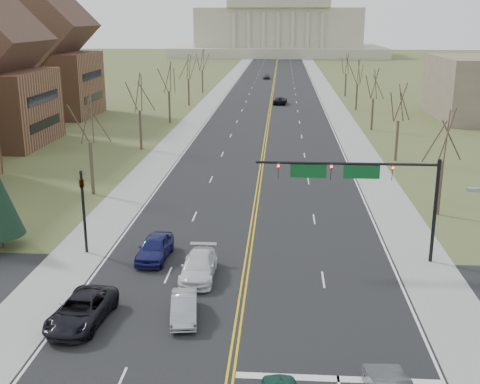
# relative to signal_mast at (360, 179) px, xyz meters

# --- Properties ---
(ground) EXTENTS (600.00, 600.00, 0.00)m
(ground) POSITION_rel_signal_mast_xyz_m (-7.45, -13.50, -5.76)
(ground) COLOR brown
(ground) RESTS_ON ground
(road) EXTENTS (20.00, 380.00, 0.01)m
(road) POSITION_rel_signal_mast_xyz_m (-7.45, 96.50, -5.76)
(road) COLOR black
(road) RESTS_ON ground
(cross_road) EXTENTS (120.00, 14.00, 0.01)m
(cross_road) POSITION_rel_signal_mast_xyz_m (-7.45, -7.50, -5.76)
(cross_road) COLOR black
(cross_road) RESTS_ON ground
(sidewalk_left) EXTENTS (4.00, 380.00, 0.03)m
(sidewalk_left) POSITION_rel_signal_mast_xyz_m (-19.45, 96.50, -5.75)
(sidewalk_left) COLOR gray
(sidewalk_left) RESTS_ON ground
(sidewalk_right) EXTENTS (4.00, 380.00, 0.03)m
(sidewalk_right) POSITION_rel_signal_mast_xyz_m (4.55, 96.50, -5.75)
(sidewalk_right) COLOR gray
(sidewalk_right) RESTS_ON ground
(center_line) EXTENTS (0.42, 380.00, 0.01)m
(center_line) POSITION_rel_signal_mast_xyz_m (-7.45, 96.50, -5.75)
(center_line) COLOR gold
(center_line) RESTS_ON road
(edge_line_left) EXTENTS (0.15, 380.00, 0.01)m
(edge_line_left) POSITION_rel_signal_mast_xyz_m (-17.25, 96.50, -5.75)
(edge_line_left) COLOR silver
(edge_line_left) RESTS_ON road
(edge_line_right) EXTENTS (0.15, 380.00, 0.01)m
(edge_line_right) POSITION_rel_signal_mast_xyz_m (2.35, 96.50, -5.75)
(edge_line_right) COLOR silver
(edge_line_right) RESTS_ON road
(stop_bar) EXTENTS (9.50, 0.50, 0.01)m
(stop_bar) POSITION_rel_signal_mast_xyz_m (-2.45, -14.50, -5.75)
(stop_bar) COLOR silver
(stop_bar) RESTS_ON road
(capitol) EXTENTS (90.00, 60.00, 50.00)m
(capitol) POSITION_rel_signal_mast_xyz_m (-7.45, 236.41, 8.44)
(capitol) COLOR #BEB19E
(capitol) RESTS_ON ground
(signal_mast) EXTENTS (12.12, 0.44, 7.20)m
(signal_mast) POSITION_rel_signal_mast_xyz_m (0.00, 0.00, 0.00)
(signal_mast) COLOR black
(signal_mast) RESTS_ON ground
(signal_left) EXTENTS (0.32, 0.36, 6.00)m
(signal_left) POSITION_rel_signal_mast_xyz_m (-18.95, 0.00, -2.05)
(signal_left) COLOR black
(signal_left) RESTS_ON ground
(tree_r_0) EXTENTS (3.74, 3.74, 8.50)m
(tree_r_0) POSITION_rel_signal_mast_xyz_m (8.05, 10.50, 0.79)
(tree_r_0) COLOR #3E3424
(tree_r_0) RESTS_ON ground
(tree_l_0) EXTENTS (3.96, 3.96, 9.00)m
(tree_l_0) POSITION_rel_signal_mast_xyz_m (-22.95, 14.50, 1.18)
(tree_l_0) COLOR #3E3424
(tree_l_0) RESTS_ON ground
(tree_r_1) EXTENTS (3.74, 3.74, 8.50)m
(tree_r_1) POSITION_rel_signal_mast_xyz_m (8.05, 30.50, 0.79)
(tree_r_1) COLOR #3E3424
(tree_r_1) RESTS_ON ground
(tree_l_1) EXTENTS (3.96, 3.96, 9.00)m
(tree_l_1) POSITION_rel_signal_mast_xyz_m (-22.95, 34.50, 1.18)
(tree_l_1) COLOR #3E3424
(tree_l_1) RESTS_ON ground
(tree_r_2) EXTENTS (3.74, 3.74, 8.50)m
(tree_r_2) POSITION_rel_signal_mast_xyz_m (8.05, 50.50, 0.79)
(tree_r_2) COLOR #3E3424
(tree_r_2) RESTS_ON ground
(tree_l_2) EXTENTS (3.96, 3.96, 9.00)m
(tree_l_2) POSITION_rel_signal_mast_xyz_m (-22.95, 54.50, 1.18)
(tree_l_2) COLOR #3E3424
(tree_l_2) RESTS_ON ground
(tree_r_3) EXTENTS (3.74, 3.74, 8.50)m
(tree_r_3) POSITION_rel_signal_mast_xyz_m (8.05, 70.50, 0.79)
(tree_r_3) COLOR #3E3424
(tree_r_3) RESTS_ON ground
(tree_l_3) EXTENTS (3.96, 3.96, 9.00)m
(tree_l_3) POSITION_rel_signal_mast_xyz_m (-22.95, 74.50, 1.18)
(tree_l_3) COLOR #3E3424
(tree_l_3) RESTS_ON ground
(tree_r_4) EXTENTS (3.74, 3.74, 8.50)m
(tree_r_4) POSITION_rel_signal_mast_xyz_m (8.05, 90.50, 0.79)
(tree_r_4) COLOR #3E3424
(tree_r_4) RESTS_ON ground
(tree_l_4) EXTENTS (3.96, 3.96, 9.00)m
(tree_l_4) POSITION_rel_signal_mast_xyz_m (-22.95, 94.50, 1.18)
(tree_l_4) COLOR #3E3424
(tree_l_4) RESTS_ON ground
(bldg_left_far) EXTENTS (17.10, 14.28, 23.25)m
(bldg_left_far) POSITION_rel_signal_mast_xyz_m (-45.44, 60.50, 3.78)
(bldg_left_far) COLOR brown
(bldg_left_far) RESTS_ON ground
(car_sb_inner_lead) EXTENTS (1.93, 4.17, 1.32)m
(car_sb_inner_lead) POSITION_rel_signal_mast_xyz_m (-10.47, -9.22, -5.09)
(car_sb_inner_lead) COLOR gray
(car_sb_inner_lead) RESTS_ON road
(car_sb_outer_lead) EXTENTS (3.05, 5.72, 1.53)m
(car_sb_outer_lead) POSITION_rel_signal_mast_xyz_m (-15.95, -10.12, -4.98)
(car_sb_outer_lead) COLOR black
(car_sb_outer_lead) RESTS_ON road
(car_sb_inner_second) EXTENTS (2.11, 5.17, 1.50)m
(car_sb_inner_second) POSITION_rel_signal_mast_xyz_m (-10.40, -3.72, -5.00)
(car_sb_inner_second) COLOR silver
(car_sb_inner_second) RESTS_ON road
(car_sb_outer_second) EXTENTS (2.18, 4.91, 1.64)m
(car_sb_outer_second) POSITION_rel_signal_mast_xyz_m (-13.85, -0.83, -4.93)
(car_sb_outer_second) COLOR navy
(car_sb_outer_second) RESTS_ON road
(car_far_nb) EXTENTS (2.80, 5.22, 1.39)m
(car_far_nb) POSITION_rel_signal_mast_xyz_m (-5.63, 77.31, -5.05)
(car_far_nb) COLOR black
(car_far_nb) RESTS_ON road
(car_far_sb) EXTENTS (2.25, 4.88, 1.62)m
(car_far_sb) POSITION_rel_signal_mast_xyz_m (-9.70, 127.01, -4.94)
(car_far_sb) COLOR #45484C
(car_far_sb) RESTS_ON road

